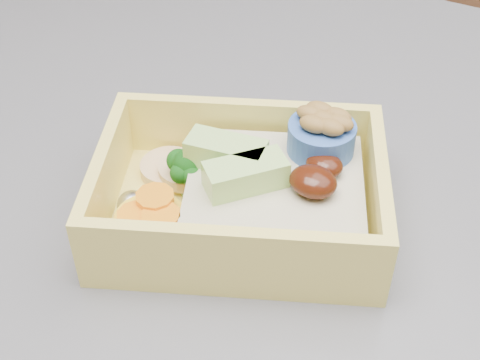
% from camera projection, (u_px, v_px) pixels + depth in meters
% --- Properties ---
extents(bento_box, '(0.21, 0.18, 0.06)m').
position_uv_depth(bento_box, '(249.00, 192.00, 0.41)').
color(bento_box, '#F9E467').
rests_on(bento_box, island).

